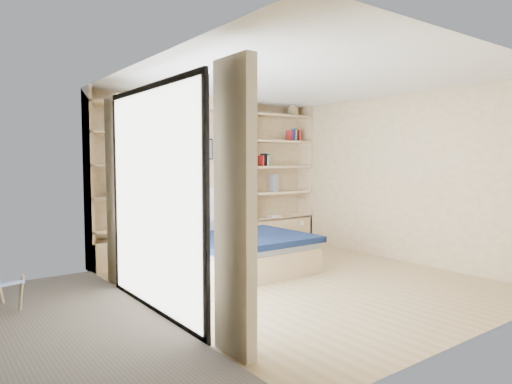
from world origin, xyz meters
TOP-DOWN VIEW (x-y plane):
  - ground at (0.00, 0.00)m, footprint 4.50×4.50m
  - room_shell at (-0.39, 1.52)m, footprint 4.50×4.50m
  - bed at (-0.31, 1.12)m, footprint 1.68×2.16m
  - photo_gallery at (-0.45, 2.22)m, footprint 1.48×0.02m
  - reading_lamps at (-0.30, 2.00)m, footprint 1.92×0.12m
  - shelf_decor at (1.06, 2.07)m, footprint 3.51×0.23m

SIDE VIEW (x-z plane):
  - ground at x=0.00m, z-range 0.00..0.00m
  - bed at x=-0.31m, z-range -0.26..0.81m
  - room_shell at x=-0.39m, z-range -1.17..3.33m
  - reading_lamps at x=-0.30m, z-range 1.03..1.17m
  - photo_gallery at x=-0.45m, z-range 1.19..2.01m
  - shelf_decor at x=1.06m, z-range 0.67..2.70m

